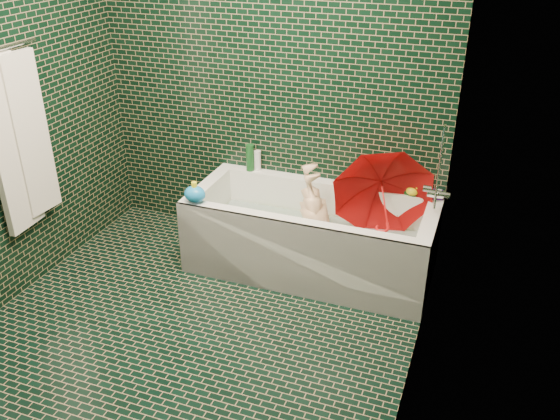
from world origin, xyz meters
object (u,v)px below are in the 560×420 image
(bathtub, at_px, (310,243))
(child, at_px, (321,231))
(rubber_duck, at_px, (414,190))
(umbrella, at_px, (385,204))
(bath_toy, at_px, (195,194))

(bathtub, xyz_separation_m, child, (0.07, 0.02, 0.10))
(child, bearing_deg, rubber_duck, 98.51)
(umbrella, xyz_separation_m, bath_toy, (-1.22, -0.35, 0.03))
(bathtub, distance_m, rubber_duck, 0.81)
(bathtub, relative_size, bath_toy, 9.59)
(rubber_duck, bearing_deg, umbrella, -109.93)
(bathtub, height_order, child, bathtub)
(child, relative_size, umbrella, 1.41)
(bath_toy, bearing_deg, bathtub, 5.74)
(bath_toy, bearing_deg, child, 5.32)
(rubber_duck, relative_size, bath_toy, 0.66)
(child, bearing_deg, bath_toy, -87.20)
(umbrella, bearing_deg, bath_toy, 179.57)
(rubber_duck, xyz_separation_m, bath_toy, (-1.37, -0.62, 0.02))
(umbrella, xyz_separation_m, rubber_duck, (0.15, 0.27, 0.00))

